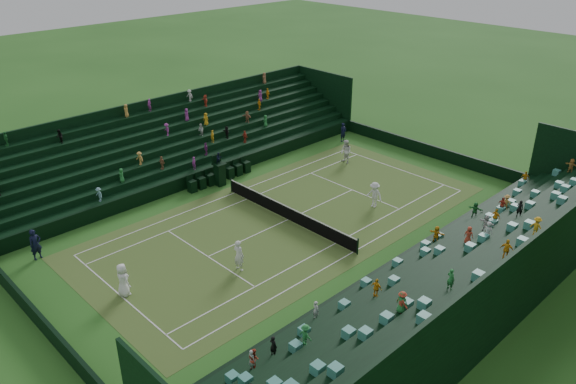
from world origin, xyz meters
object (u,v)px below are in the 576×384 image
Objects in this scene: tennis_net at (288,213)px; player_near_west at (123,280)px; umpire_chair at (220,171)px; player_far_east at (374,195)px; player_near_east at (239,255)px; player_far_west at (346,152)px.

player_near_west reaches higher than tennis_net.
umpire_chair is 1.41× the size of player_far_east.
player_near_east reaches higher than tennis_net.
player_far_west is at bearing 69.51° from umpire_chair.
player_near_west is at bearing -70.90° from player_far_west.
player_far_east is at bearing 63.85° from tennis_net.
player_near_east is 16.88m from player_far_west.
player_near_west is 1.03× the size of player_far_east.
player_near_east is at bearing -116.85° from player_near_west.
player_far_west is 7.72m from player_far_east.
umpire_chair reaches higher than player_near_east.
player_near_east is at bearing -69.08° from tennis_net.
player_far_east is (2.68, 5.45, 0.37)m from tennis_net.
player_far_east is at bearing -103.98° from player_near_west.
player_far_west is at bearing -85.48° from player_near_west.
player_far_east is (9.96, 5.32, -0.19)m from umpire_chair.
player_near_east reaches higher than player_far_east.
umpire_chair reaches higher than tennis_net.
tennis_net is 6.15× the size of player_far_west.
player_far_west is (-3.64, 9.88, 0.42)m from tennis_net.
umpire_chair is 11.30m from player_far_east.
player_far_west is (3.64, 9.75, -0.14)m from umpire_chair.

